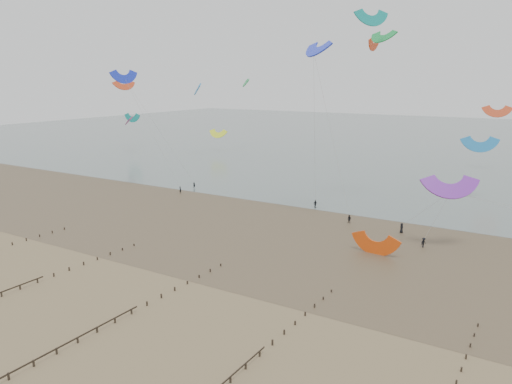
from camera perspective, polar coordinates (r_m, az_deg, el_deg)
ground at (r=70.18m, az=-12.58°, el=-10.70°), size 500.00×500.00×0.00m
sea_and_shore at (r=98.17m, az=-0.30°, el=-3.54°), size 500.00×665.00×0.03m
groynes at (r=56.35m, az=-23.62°, el=-17.15°), size 72.16×50.16×1.00m
kitesurfer_lead at (r=124.61m, az=-8.65°, el=0.24°), size 0.73×0.59×1.74m
kitesurfers at (r=98.70m, az=18.73°, el=-3.65°), size 93.35×21.98×1.86m
grounded_kite at (r=83.42m, az=13.40°, el=-6.90°), size 7.53×6.17×3.84m
kites_airborne at (r=143.73m, az=10.52°, el=9.92°), size 250.07×101.91×38.49m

